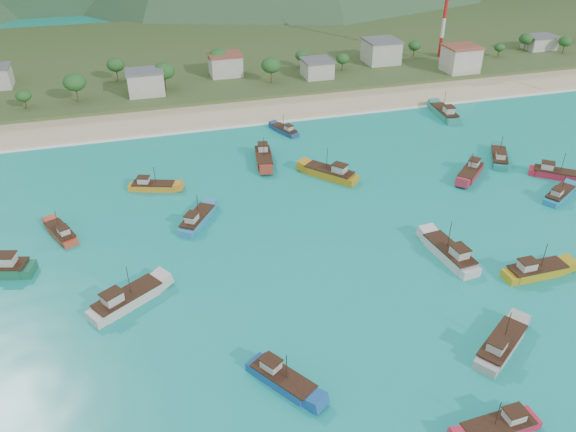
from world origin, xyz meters
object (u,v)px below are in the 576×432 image
object	(u,v)px
boat_2	(264,158)
boat_5	(559,195)
boat_22	(499,158)
boat_6	(61,233)
boat_1	(153,187)
boat_7	(499,428)
boat_26	(285,131)
boat_10	(127,300)
boat_16	(501,346)
boat_23	(535,271)
boat_19	(330,174)
boat_27	(282,380)
boat_18	(444,114)
boat_9	(450,254)
boat_3	(470,173)
boat_13	(556,174)
boat_0	(197,220)

from	to	relation	value
boat_2	boat_5	distance (m)	62.37
boat_22	boat_6	bearing A→B (deg)	-146.36
boat_1	boat_5	world-z (taller)	boat_5
boat_6	boat_7	xyz separation A→B (m)	(51.33, -58.03, 0.07)
boat_2	boat_26	size ratio (longest dim) A/B	1.33
boat_6	boat_10	xyz separation A→B (m)	(10.56, -22.69, 0.30)
boat_7	boat_16	xyz separation A→B (m)	(7.91, 11.38, 0.15)
boat_16	boat_23	distance (m)	20.19
boat_10	boat_19	world-z (taller)	boat_19
boat_6	boat_19	bearing A→B (deg)	-16.25
boat_19	boat_27	distance (m)	58.09
boat_5	boat_6	distance (m)	96.33
boat_7	boat_19	size ratio (longest dim) A/B	0.86
boat_2	boat_6	distance (m)	46.85
boat_6	boat_26	bearing A→B (deg)	8.89
boat_18	boat_5	bearing A→B (deg)	-84.97
boat_19	boat_26	size ratio (longest dim) A/B	1.29
boat_6	boat_27	distance (m)	52.70
boat_10	boat_18	xyz separation A→B (m)	(85.09, 55.71, 0.05)
boat_19	boat_9	bearing A→B (deg)	-114.97
boat_27	boat_9	bearing A→B (deg)	174.29
boat_1	boat_3	xyz separation A→B (m)	(66.42, -12.80, 0.10)
boat_13	boat_22	xyz separation A→B (m)	(-7.07, 10.29, 0.00)
boat_16	boat_22	xyz separation A→B (m)	(34.54, 51.82, -0.06)
boat_3	boat_16	world-z (taller)	boat_16
boat_0	boat_13	xyz separation A→B (m)	(76.75, -2.68, 0.03)
boat_1	boat_19	world-z (taller)	boat_19
boat_9	boat_23	bearing A→B (deg)	-41.98
boat_7	boat_10	size ratio (longest dim) A/B	0.83
boat_0	boat_22	size ratio (longest dim) A/B	0.95
boat_5	boat_2	bearing A→B (deg)	-151.84
boat_23	boat_13	bearing A→B (deg)	136.61
boat_5	boat_19	distance (m)	46.36
boat_5	boat_7	size ratio (longest dim) A/B	0.99
boat_6	boat_22	bearing A→B (deg)	-21.72
boat_2	boat_3	world-z (taller)	boat_2
boat_10	boat_22	size ratio (longest dim) A/B	1.11
boat_0	boat_3	xyz separation A→B (m)	(59.51, 2.98, 0.03)
boat_1	boat_2	xyz separation A→B (m)	(25.26, 6.48, 0.19)
boat_7	boat_26	distance (m)	92.50
boat_13	boat_18	xyz separation A→B (m)	(-5.20, 38.14, 0.19)
boat_19	boat_27	world-z (taller)	boat_19
boat_7	boat_27	distance (m)	26.39
boat_6	boat_23	size ratio (longest dim) A/B	0.86
boat_6	boat_13	size ratio (longest dim) A/B	0.92
boat_7	boat_18	world-z (taller)	boat_18
boat_5	boat_23	world-z (taller)	boat_23
boat_2	boat_5	world-z (taller)	boat_2
boat_0	boat_22	xyz separation A→B (m)	(69.69, 7.61, 0.04)
boat_1	boat_2	distance (m)	26.08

